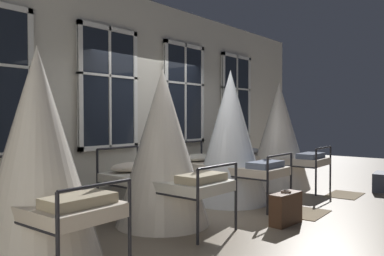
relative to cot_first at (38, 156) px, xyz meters
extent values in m
plane|color=gray|center=(2.72, -0.08, -1.08)|extent=(20.46, 20.46, 0.00)
cube|color=beige|center=(2.72, 1.15, 0.68)|extent=(10.34, 0.10, 3.52)
cube|color=silver|center=(0.51, 1.04, 0.85)|extent=(0.07, 0.06, 1.90)
cube|color=black|center=(1.81, 1.04, 0.85)|extent=(1.14, 0.02, 1.90)
cube|color=silver|center=(1.81, 1.04, -0.06)|extent=(1.14, 0.06, 0.07)
cube|color=silver|center=(1.81, 1.04, 1.77)|extent=(1.14, 0.06, 0.07)
cube|color=silver|center=(1.27, 1.04, 0.85)|extent=(0.07, 0.06, 1.90)
cube|color=silver|center=(2.34, 1.04, 0.85)|extent=(0.07, 0.06, 1.90)
cube|color=silver|center=(1.81, 1.04, 0.85)|extent=(0.04, 0.06, 1.90)
cube|color=silver|center=(1.81, 1.04, 1.04)|extent=(1.14, 0.06, 0.04)
cube|color=black|center=(3.64, 1.04, 0.85)|extent=(1.14, 0.02, 1.90)
cube|color=silver|center=(3.64, 1.04, -0.06)|extent=(1.14, 0.06, 0.07)
cube|color=silver|center=(3.64, 1.04, 1.77)|extent=(1.14, 0.06, 0.07)
cube|color=silver|center=(3.10, 1.04, 0.85)|extent=(0.07, 0.06, 1.90)
cube|color=silver|center=(4.17, 1.04, 0.85)|extent=(0.07, 0.06, 1.90)
cube|color=silver|center=(3.64, 1.04, 0.85)|extent=(0.04, 0.06, 1.90)
cube|color=silver|center=(3.64, 1.04, 1.04)|extent=(1.14, 0.06, 0.04)
cube|color=black|center=(5.47, 1.04, 0.85)|extent=(1.14, 0.02, 1.90)
cube|color=silver|center=(5.47, 1.04, -0.06)|extent=(1.14, 0.06, 0.07)
cube|color=silver|center=(5.47, 1.04, 1.77)|extent=(1.14, 0.06, 0.07)
cube|color=silver|center=(4.93, 1.04, 0.85)|extent=(0.07, 0.06, 1.90)
cube|color=silver|center=(6.01, 1.04, 0.85)|extent=(0.07, 0.06, 1.90)
cube|color=silver|center=(5.47, 1.04, 0.85)|extent=(0.04, 0.06, 1.90)
cube|color=silver|center=(5.47, 1.04, 1.04)|extent=(1.14, 0.06, 0.04)
cube|color=silver|center=(2.72, 1.02, -0.83)|extent=(6.10, 0.10, 0.36)
cylinder|color=black|center=(0.38, 0.96, -0.58)|extent=(0.04, 0.04, 1.01)
cylinder|color=black|center=(-0.38, -0.96, -0.64)|extent=(0.04, 0.04, 0.88)
cylinder|color=black|center=(0.41, -0.95, -0.64)|extent=(0.04, 0.04, 0.88)
cylinder|color=black|center=(-0.40, -0.01, -0.56)|extent=(0.06, 1.91, 0.03)
cylinder|color=black|center=(0.40, 0.00, -0.56)|extent=(0.06, 1.91, 0.03)
cylinder|color=black|center=(0.01, -0.96, -0.20)|extent=(0.79, 0.04, 0.03)
cube|color=beige|center=(0.00, 0.00, -0.49)|extent=(0.84, 1.94, 0.14)
ellipsoid|color=#B7B2A3|center=(-0.01, 0.71, -0.35)|extent=(0.62, 0.41, 0.14)
cube|color=tan|center=(0.01, -0.70, -0.37)|extent=(0.66, 0.37, 0.10)
cone|color=silver|center=(0.00, 0.00, 0.03)|extent=(1.31, 1.31, 2.23)
cylinder|color=black|center=(1.46, 0.90, -0.58)|extent=(0.04, 0.04, 1.01)
cylinder|color=black|center=(2.25, 0.88, -0.58)|extent=(0.04, 0.04, 1.01)
cylinder|color=black|center=(1.42, -1.01, -0.64)|extent=(0.04, 0.04, 0.88)
cylinder|color=black|center=(2.21, -1.02, -0.64)|extent=(0.04, 0.04, 0.88)
cylinder|color=black|center=(1.44, -0.05, -0.56)|extent=(0.07, 1.91, 0.03)
cylinder|color=black|center=(2.23, -0.07, -0.56)|extent=(0.07, 1.91, 0.03)
cylinder|color=black|center=(1.85, 0.89, -0.07)|extent=(0.79, 0.05, 0.03)
cylinder|color=black|center=(1.81, -1.02, -0.20)|extent=(0.79, 0.05, 0.03)
cube|color=silver|center=(1.83, -0.06, -0.49)|extent=(0.86, 1.95, 0.14)
ellipsoid|color=beige|center=(1.85, 0.65, -0.35)|extent=(0.62, 0.41, 0.14)
cube|color=tan|center=(1.82, -0.76, -0.37)|extent=(0.66, 0.37, 0.10)
cone|color=silver|center=(1.83, -0.06, 0.00)|extent=(1.31, 1.31, 2.17)
cylinder|color=black|center=(3.21, 0.94, -0.58)|extent=(0.04, 0.04, 1.01)
cylinder|color=black|center=(4.01, 0.92, -0.58)|extent=(0.04, 0.04, 1.01)
cylinder|color=black|center=(3.18, -0.97, -0.64)|extent=(0.04, 0.04, 0.88)
cylinder|color=black|center=(3.97, -0.99, -0.64)|extent=(0.04, 0.04, 0.88)
cylinder|color=black|center=(3.19, -0.02, -0.56)|extent=(0.07, 1.91, 0.03)
cylinder|color=black|center=(3.99, -0.03, -0.56)|extent=(0.07, 1.91, 0.03)
cylinder|color=black|center=(3.61, 0.93, -0.07)|extent=(0.79, 0.05, 0.03)
cylinder|color=black|center=(3.57, -0.98, -0.20)|extent=(0.79, 0.05, 0.03)
cube|color=beige|center=(3.59, -0.02, -0.49)|extent=(0.85, 1.94, 0.14)
ellipsoid|color=#B7B2A3|center=(3.60, 0.69, -0.35)|extent=(0.62, 0.41, 0.14)
cube|color=slate|center=(3.58, -0.72, -0.37)|extent=(0.66, 0.37, 0.10)
cone|color=white|center=(3.59, -0.02, 0.07)|extent=(1.31, 1.31, 2.30)
cylinder|color=black|center=(5.04, 0.93, -0.58)|extent=(0.04, 0.04, 1.01)
cylinder|color=black|center=(5.83, 0.94, -0.58)|extent=(0.04, 0.04, 1.01)
cylinder|color=black|center=(5.06, -0.98, -0.64)|extent=(0.04, 0.04, 0.88)
cylinder|color=black|center=(5.86, -0.97, -0.64)|extent=(0.04, 0.04, 0.88)
cylinder|color=black|center=(5.05, -0.03, -0.56)|extent=(0.06, 1.91, 0.03)
cylinder|color=black|center=(5.84, -0.02, -0.56)|extent=(0.06, 1.91, 0.03)
cylinder|color=black|center=(5.43, 0.93, -0.07)|extent=(0.79, 0.04, 0.03)
cylinder|color=black|center=(5.46, -0.98, -0.20)|extent=(0.79, 0.04, 0.03)
cube|color=beige|center=(5.45, -0.02, -0.49)|extent=(0.84, 1.94, 0.14)
ellipsoid|color=silver|center=(5.44, 0.69, -0.35)|extent=(0.62, 0.41, 0.14)
cube|color=slate|center=(5.46, -0.72, -0.37)|extent=(0.66, 0.37, 0.10)
cone|color=silver|center=(5.45, -0.02, 0.03)|extent=(1.31, 1.31, 2.21)
cube|color=#8E7A5B|center=(3.64, -1.39, -1.08)|extent=(0.82, 0.60, 0.01)
cube|color=#8E7A5B|center=(5.47, -1.39, -1.08)|extent=(0.82, 0.59, 0.01)
cube|color=#472D1E|center=(2.87, -1.42, -0.86)|extent=(0.58, 0.25, 0.44)
cube|color=tan|center=(2.88, -1.31, -0.86)|extent=(0.50, 0.06, 0.03)
torus|color=#472D1E|center=(2.87, -1.42, -0.63)|extent=(0.16, 0.16, 0.02)
camera|label=1|loc=(-2.19, -3.83, 0.42)|focal=37.14mm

